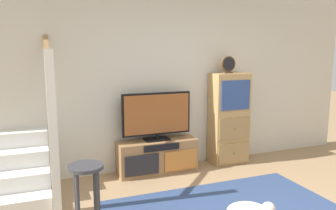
% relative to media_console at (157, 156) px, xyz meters
% --- Properties ---
extents(back_wall, '(6.40, 0.12, 2.70)m').
position_rel_media_console_xyz_m(back_wall, '(0.30, 0.27, 1.11)').
color(back_wall, beige).
rests_on(back_wall, ground_plane).
extents(media_console, '(1.17, 0.38, 0.48)m').
position_rel_media_console_xyz_m(media_console, '(0.00, 0.00, 0.00)').
color(media_console, '#997047').
rests_on(media_console, ground_plane).
extents(television, '(1.03, 0.22, 0.70)m').
position_rel_media_console_xyz_m(television, '(0.00, 0.02, 0.61)').
color(television, black).
rests_on(television, media_console).
extents(side_cabinet, '(0.58, 0.38, 1.43)m').
position_rel_media_console_xyz_m(side_cabinet, '(1.20, 0.01, 0.47)').
color(side_cabinet, tan).
rests_on(side_cabinet, ground_plane).
extents(desk_clock, '(0.24, 0.08, 0.26)m').
position_rel_media_console_xyz_m(desk_clock, '(1.15, -0.00, 1.32)').
color(desk_clock, '#4C3823').
rests_on(desk_clock, side_cabinet).
extents(staircase, '(1.00, 1.36, 2.20)m').
position_rel_media_console_xyz_m(staircase, '(-1.94, 0.01, 0.13)').
color(staircase, white).
rests_on(staircase, ground_plane).
extents(bar_stool_near, '(0.34, 0.34, 0.71)m').
position_rel_media_console_xyz_m(bar_stool_near, '(-1.19, -1.35, 0.29)').
color(bar_stool_near, '#333338').
rests_on(bar_stool_near, ground_plane).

